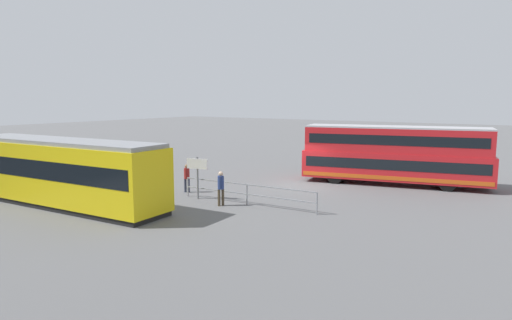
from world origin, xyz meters
TOP-DOWN VIEW (x-y plane):
  - ground_plane at (0.00, 0.00)m, footprint 160.00×160.00m
  - double_decker_bus at (-4.61, -3.61)m, footprint 11.63×4.77m
  - tram_yellow at (7.85, 11.29)m, footprint 12.76×3.28m
  - pedestrian_near_railing at (4.67, 5.43)m, footprint 0.38×0.38m
  - pedestrian_crossing at (0.99, 6.94)m, footprint 0.42×0.42m
  - pedestrian_railing at (0.01, 6.05)m, footprint 7.79×0.43m
  - info_sign at (3.02, 6.39)m, footprint 1.23×0.28m

SIDE VIEW (x-z plane):
  - ground_plane at x=0.00m, z-range 0.00..0.00m
  - pedestrian_railing at x=0.01m, z-range 0.20..1.28m
  - pedestrian_near_railing at x=4.67m, z-range 0.12..1.76m
  - pedestrian_crossing at x=0.99m, z-range 0.14..1.90m
  - info_sign at x=3.02m, z-range 0.46..2.76m
  - tram_yellow at x=7.85m, z-range 0.06..3.44m
  - double_decker_bus at x=-4.61m, z-range 0.05..3.73m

